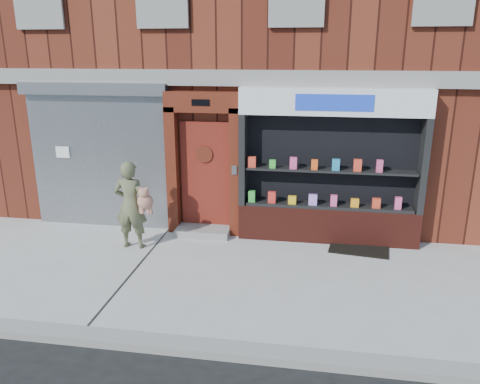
# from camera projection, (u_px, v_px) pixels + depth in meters

# --- Properties ---
(ground) EXTENTS (80.00, 80.00, 0.00)m
(ground) POSITION_uv_depth(u_px,v_px,m) (223.00, 274.00, 7.95)
(ground) COLOR #9E9E99
(ground) RESTS_ON ground
(curb) EXTENTS (60.00, 0.30, 0.12)m
(curb) POSITION_uv_depth(u_px,v_px,m) (190.00, 347.00, 5.90)
(curb) COLOR gray
(curb) RESTS_ON ground
(building) EXTENTS (12.00, 8.16, 8.00)m
(building) POSITION_uv_depth(u_px,v_px,m) (265.00, 37.00, 12.45)
(building) COLOR #4B1A11
(building) RESTS_ON ground
(shutter_bay) EXTENTS (3.10, 0.30, 3.04)m
(shutter_bay) POSITION_uv_depth(u_px,v_px,m) (99.00, 147.00, 9.73)
(shutter_bay) COLOR gray
(shutter_bay) RESTS_ON ground
(red_door_bay) EXTENTS (1.52, 0.58, 2.90)m
(red_door_bay) POSITION_uv_depth(u_px,v_px,m) (204.00, 164.00, 9.40)
(red_door_bay) COLOR #4F190D
(red_door_bay) RESTS_ON ground
(pharmacy_bay) EXTENTS (3.50, 0.41, 3.00)m
(pharmacy_bay) POSITION_uv_depth(u_px,v_px,m) (330.00, 174.00, 9.00)
(pharmacy_bay) COLOR #521B13
(pharmacy_bay) RESTS_ON ground
(woman) EXTENTS (0.77, 0.41, 1.70)m
(woman) POSITION_uv_depth(u_px,v_px,m) (132.00, 205.00, 8.82)
(woman) COLOR #595C3C
(woman) RESTS_ON ground
(doormat) EXTENTS (1.19, 0.91, 0.03)m
(doormat) POSITION_uv_depth(u_px,v_px,m) (359.00, 248.00, 9.00)
(doormat) COLOR black
(doormat) RESTS_ON ground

